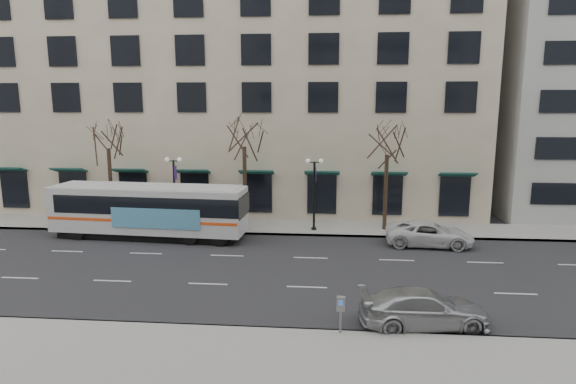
# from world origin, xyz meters

# --- Properties ---
(ground) EXTENTS (160.00, 160.00, 0.00)m
(ground) POSITION_xyz_m (0.00, 0.00, 0.00)
(ground) COLOR black
(ground) RESTS_ON ground
(sidewalk_far) EXTENTS (80.00, 4.00, 0.15)m
(sidewalk_far) POSITION_xyz_m (5.00, 9.00, 0.07)
(sidewalk_far) COLOR gray
(sidewalk_far) RESTS_ON ground
(building_hotel) EXTENTS (40.00, 20.00, 24.00)m
(building_hotel) POSITION_xyz_m (-2.00, 21.00, 12.00)
(building_hotel) COLOR tan
(building_hotel) RESTS_ON ground
(tree_far_left) EXTENTS (3.60, 3.60, 8.34)m
(tree_far_left) POSITION_xyz_m (-10.00, 8.80, 6.70)
(tree_far_left) COLOR black
(tree_far_left) RESTS_ON ground
(tree_far_mid) EXTENTS (3.60, 3.60, 8.55)m
(tree_far_mid) POSITION_xyz_m (0.00, 8.80, 6.91)
(tree_far_mid) COLOR black
(tree_far_mid) RESTS_ON ground
(tree_far_right) EXTENTS (3.60, 3.60, 8.06)m
(tree_far_right) POSITION_xyz_m (10.00, 8.80, 6.42)
(tree_far_right) COLOR black
(tree_far_right) RESTS_ON ground
(lamp_post_left) EXTENTS (1.22, 0.45, 5.21)m
(lamp_post_left) POSITION_xyz_m (-4.99, 8.20, 2.94)
(lamp_post_left) COLOR black
(lamp_post_left) RESTS_ON ground
(lamp_post_right) EXTENTS (1.22, 0.45, 5.21)m
(lamp_post_right) POSITION_xyz_m (5.01, 8.20, 2.94)
(lamp_post_right) COLOR black
(lamp_post_right) RESTS_ON ground
(city_bus) EXTENTS (13.32, 3.72, 3.57)m
(city_bus) POSITION_xyz_m (-5.96, 5.79, 1.95)
(city_bus) COLOR silver
(city_bus) RESTS_ON ground
(silver_car) EXTENTS (5.43, 2.66, 1.52)m
(silver_car) POSITION_xyz_m (9.93, -6.10, 0.76)
(silver_car) COLOR #B1B5B9
(silver_car) RESTS_ON ground
(white_pickup) EXTENTS (5.62, 2.88, 1.52)m
(white_pickup) POSITION_xyz_m (12.45, 5.46, 0.76)
(white_pickup) COLOR silver
(white_pickup) RESTS_ON ground
(pay_station) EXTENTS (0.34, 0.24, 1.49)m
(pay_station) POSITION_xyz_m (6.53, -7.30, 1.23)
(pay_station) COLOR gray
(pay_station) RESTS_ON sidewalk_near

